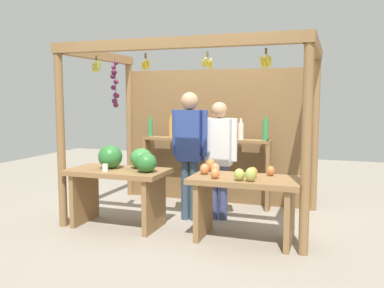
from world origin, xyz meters
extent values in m
plane|color=gray|center=(0.00, 0.00, 0.00)|extent=(12.00, 12.00, 0.00)
cylinder|color=olive|center=(-1.45, -0.89, 1.12)|extent=(0.10, 0.10, 2.24)
cylinder|color=olive|center=(1.45, -0.89, 1.12)|extent=(0.10, 0.10, 2.24)
cylinder|color=olive|center=(-1.45, 0.89, 1.12)|extent=(0.10, 0.10, 2.24)
cylinder|color=olive|center=(1.45, 0.89, 1.12)|extent=(0.10, 0.10, 2.24)
cube|color=olive|center=(0.00, -0.89, 2.18)|extent=(3.00, 0.12, 0.12)
cube|color=olive|center=(-1.45, 0.00, 2.18)|extent=(0.12, 1.89, 0.12)
cube|color=olive|center=(1.45, 0.00, 2.18)|extent=(0.12, 1.89, 0.12)
cube|color=brown|center=(0.00, 0.91, 1.01)|extent=(2.90, 0.04, 2.02)
cylinder|color=brown|center=(-0.36, -0.75, 2.07)|extent=(0.02, 0.02, 0.06)
ellipsoid|color=gold|center=(-0.33, -0.75, 1.98)|extent=(0.04, 0.06, 0.11)
ellipsoid|color=gold|center=(-0.34, -0.72, 1.98)|extent=(0.05, 0.05, 0.11)
ellipsoid|color=gold|center=(-0.38, -0.72, 1.97)|extent=(0.06, 0.05, 0.11)
ellipsoid|color=gold|center=(-0.39, -0.75, 1.96)|extent=(0.04, 0.08, 0.11)
ellipsoid|color=gold|center=(-0.38, -0.78, 1.96)|extent=(0.07, 0.06, 0.12)
ellipsoid|color=gold|center=(-0.34, -0.79, 1.96)|extent=(0.06, 0.05, 0.11)
cylinder|color=brown|center=(-1.02, -0.74, 2.07)|extent=(0.02, 0.02, 0.06)
ellipsoid|color=#D1CC4C|center=(-0.99, -0.74, 1.96)|extent=(0.04, 0.06, 0.12)
ellipsoid|color=#D1CC4C|center=(-1.00, -0.71, 1.98)|extent=(0.06, 0.05, 0.13)
ellipsoid|color=#D1CC4C|center=(-1.02, -0.72, 1.97)|extent=(0.08, 0.04, 0.12)
ellipsoid|color=#D1CC4C|center=(-1.03, -0.73, 1.95)|extent=(0.05, 0.06, 0.13)
ellipsoid|color=#D1CC4C|center=(-1.05, -0.76, 1.96)|extent=(0.05, 0.07, 0.13)
ellipsoid|color=#D1CC4C|center=(-1.02, -0.76, 1.95)|extent=(0.06, 0.04, 0.12)
ellipsoid|color=#D1CC4C|center=(-0.99, -0.77, 1.98)|extent=(0.05, 0.05, 0.13)
cylinder|color=brown|center=(1.02, -0.79, 2.07)|extent=(0.02, 0.02, 0.06)
ellipsoid|color=yellow|center=(1.06, -0.79, 1.96)|extent=(0.04, 0.06, 0.12)
ellipsoid|color=yellow|center=(1.03, -0.77, 1.96)|extent=(0.05, 0.05, 0.12)
ellipsoid|color=yellow|center=(1.01, -0.76, 1.97)|extent=(0.06, 0.04, 0.12)
ellipsoid|color=yellow|center=(0.99, -0.77, 1.95)|extent=(0.05, 0.05, 0.12)
ellipsoid|color=yellow|center=(0.97, -0.80, 1.97)|extent=(0.05, 0.08, 0.12)
ellipsoid|color=yellow|center=(1.01, -0.81, 1.95)|extent=(0.06, 0.04, 0.12)
ellipsoid|color=yellow|center=(1.04, -0.82, 1.98)|extent=(0.06, 0.05, 0.12)
cylinder|color=brown|center=(0.36, -0.70, 2.07)|extent=(0.02, 0.02, 0.06)
ellipsoid|color=yellow|center=(0.40, -0.71, 1.95)|extent=(0.04, 0.07, 0.11)
ellipsoid|color=yellow|center=(0.38, -0.67, 1.98)|extent=(0.07, 0.05, 0.12)
ellipsoid|color=yellow|center=(0.33, -0.69, 1.98)|extent=(0.04, 0.05, 0.11)
ellipsoid|color=yellow|center=(0.33, -0.73, 1.96)|extent=(0.05, 0.05, 0.11)
ellipsoid|color=yellow|center=(0.37, -0.74, 1.97)|extent=(0.08, 0.04, 0.11)
cylinder|color=#4C422D|center=(-0.88, -0.54, 1.82)|extent=(0.01, 0.01, 0.55)
sphere|color=#511938|center=(-0.86, -0.55, 2.02)|extent=(0.06, 0.06, 0.06)
sphere|color=#601E42|center=(-0.91, -0.53, 1.97)|extent=(0.06, 0.06, 0.06)
sphere|color=#47142D|center=(-0.88, -0.57, 1.91)|extent=(0.07, 0.07, 0.07)
sphere|color=#47142D|center=(-0.90, -0.57, 1.85)|extent=(0.06, 0.06, 0.06)
sphere|color=#601E42|center=(-0.85, -0.57, 1.79)|extent=(0.06, 0.06, 0.06)
sphere|color=#601E42|center=(-0.91, -0.55, 1.72)|extent=(0.06, 0.06, 0.06)
sphere|color=#601E42|center=(-0.87, -0.52, 1.62)|extent=(0.06, 0.06, 0.06)
sphere|color=#601E42|center=(-0.89, -0.52, 1.62)|extent=(0.07, 0.07, 0.07)
sphere|color=#601E42|center=(-0.90, -0.54, 1.55)|extent=(0.07, 0.07, 0.07)
sphere|color=#601E42|center=(-0.89, -0.53, 1.50)|extent=(0.07, 0.07, 0.07)
cube|color=olive|center=(-0.80, -0.67, 0.69)|extent=(1.22, 0.64, 0.06)
cube|color=olive|center=(-1.29, -0.67, 0.33)|extent=(0.06, 0.58, 0.66)
cube|color=olive|center=(-0.31, -0.67, 0.33)|extent=(0.06, 0.58, 0.66)
ellipsoid|color=#38843D|center=(-0.56, -0.50, 0.84)|extent=(0.39, 0.39, 0.25)
ellipsoid|color=#2D7533|center=(-0.38, -0.73, 0.83)|extent=(0.34, 0.34, 0.23)
ellipsoid|color=#2D7533|center=(-0.92, -0.63, 0.86)|extent=(0.42, 0.42, 0.29)
cylinder|color=white|center=(-0.87, -0.85, 0.76)|extent=(0.07, 0.07, 0.09)
cube|color=olive|center=(0.80, -0.67, 0.69)|extent=(1.22, 0.64, 0.06)
cube|color=olive|center=(0.31, -0.67, 0.33)|extent=(0.06, 0.58, 0.66)
cube|color=olive|center=(1.29, -0.67, 0.33)|extent=(0.06, 0.58, 0.66)
ellipsoid|color=#CC7038|center=(0.32, -0.42, 0.79)|extent=(0.14, 0.14, 0.15)
ellipsoid|color=#E07F47|center=(0.50, -0.84, 0.77)|extent=(0.10, 0.10, 0.11)
ellipsoid|color=#E07F47|center=(0.43, -0.61, 0.78)|extent=(0.13, 0.13, 0.13)
ellipsoid|color=#A8B24C|center=(0.77, -0.86, 0.78)|extent=(0.15, 0.15, 0.13)
ellipsoid|color=#A8B24C|center=(0.89, -0.87, 0.79)|extent=(0.16, 0.16, 0.15)
ellipsoid|color=#E07F47|center=(0.31, -0.64, 0.78)|extent=(0.13, 0.13, 0.12)
ellipsoid|color=#CC7038|center=(1.04, -0.47, 0.77)|extent=(0.13, 0.13, 0.11)
ellipsoid|color=gold|center=(0.88, -0.66, 0.78)|extent=(0.11, 0.11, 0.12)
cube|color=olive|center=(-1.04, 0.67, 0.50)|extent=(0.05, 0.20, 1.00)
cube|color=olive|center=(0.85, 0.67, 0.50)|extent=(0.05, 0.20, 1.00)
cube|color=olive|center=(-0.10, 0.67, 0.98)|extent=(1.89, 0.22, 0.04)
cylinder|color=#338C4C|center=(-0.97, 0.67, 1.13)|extent=(0.07, 0.07, 0.26)
cylinder|color=#338C4C|center=(-0.97, 0.67, 1.29)|extent=(0.03, 0.03, 0.06)
cylinder|color=gold|center=(-0.63, 0.67, 1.14)|extent=(0.07, 0.07, 0.28)
cylinder|color=gold|center=(-0.63, 0.67, 1.31)|extent=(0.03, 0.03, 0.06)
cylinder|color=#994C1E|center=(-0.28, 0.67, 1.13)|extent=(0.07, 0.07, 0.26)
cylinder|color=#994C1E|center=(-0.28, 0.67, 1.29)|extent=(0.03, 0.03, 0.06)
cylinder|color=#D8B266|center=(0.08, 0.67, 1.13)|extent=(0.07, 0.07, 0.27)
cylinder|color=#D8B266|center=(0.08, 0.67, 1.30)|extent=(0.03, 0.03, 0.06)
cylinder|color=silver|center=(0.44, 0.67, 1.12)|extent=(0.08, 0.08, 0.24)
cylinder|color=silver|center=(0.44, 0.67, 1.27)|extent=(0.04, 0.04, 0.06)
cylinder|color=#338C4C|center=(0.79, 0.67, 1.14)|extent=(0.08, 0.08, 0.28)
cylinder|color=#338C4C|center=(0.79, 0.67, 1.31)|extent=(0.03, 0.03, 0.06)
cylinder|color=#394E61|center=(-0.11, -0.12, 0.39)|extent=(0.11, 0.11, 0.78)
cylinder|color=#394E61|center=(0.01, -0.12, 0.39)|extent=(0.11, 0.11, 0.78)
cube|color=#2D428C|center=(-0.05, -0.12, 1.11)|extent=(0.32, 0.19, 0.66)
cylinder|color=#2D428C|center=(-0.25, -0.12, 1.14)|extent=(0.08, 0.08, 0.59)
cylinder|color=#2D428C|center=(0.15, -0.12, 1.14)|extent=(0.08, 0.08, 0.59)
sphere|color=tan|center=(-0.05, -0.12, 1.55)|extent=(0.23, 0.23, 0.23)
cylinder|color=#3E497D|center=(0.24, 0.03, 0.36)|extent=(0.11, 0.11, 0.72)
cylinder|color=#3E497D|center=(0.36, 0.03, 0.36)|extent=(0.11, 0.11, 0.72)
cube|color=white|center=(0.30, 0.03, 1.03)|extent=(0.32, 0.19, 0.61)
cylinder|color=white|center=(0.10, 0.03, 1.06)|extent=(0.08, 0.08, 0.55)
cylinder|color=white|center=(0.50, 0.03, 1.06)|extent=(0.08, 0.08, 0.55)
sphere|color=tan|center=(0.30, 0.03, 1.44)|extent=(0.21, 0.21, 0.21)
camera|label=1|loc=(1.72, -5.11, 1.59)|focal=38.72mm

